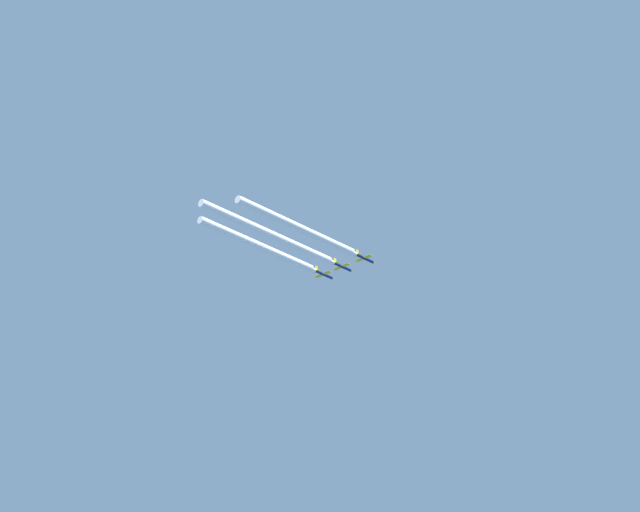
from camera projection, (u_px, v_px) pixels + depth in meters
jet_far_left at (324, 275)px, 495.23m from camera, size 7.24×10.55×2.53m
jet_inner_left at (343, 267)px, 489.29m from camera, size 7.24×10.55×2.53m
jet_center at (365, 259)px, 482.66m from camera, size 7.24×10.55×2.53m
smoke_trail_far_left at (260, 246)px, 474.31m from camera, size 2.74×54.94×2.74m
smoke_trail_inner_left at (270, 234)px, 465.88m from camera, size 2.74×62.65×2.74m
smoke_trail_center at (299, 228)px, 461.28m from camera, size 2.74×56.36×2.74m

